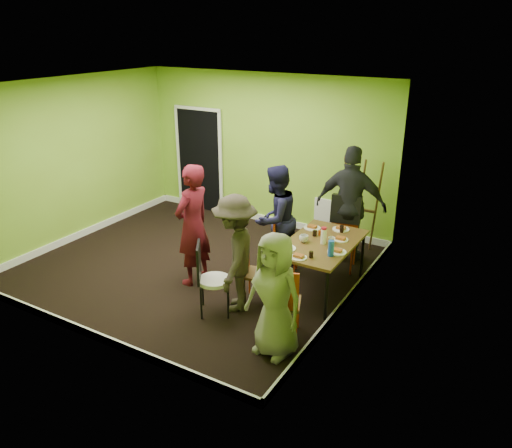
{
  "coord_description": "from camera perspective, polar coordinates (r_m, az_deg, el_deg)",
  "views": [
    {
      "loc": [
        4.42,
        -5.67,
        3.57
      ],
      "look_at": [
        1.11,
        0.0,
        0.94
      ],
      "focal_mm": 35.0,
      "sensor_mm": 36.0,
      "label": 1
    }
  ],
  "objects": [
    {
      "name": "ground",
      "position": [
        8.02,
        -6.88,
        -4.74
      ],
      "size": [
        5.0,
        5.0,
        0.0
      ],
      "primitive_type": "plane",
      "color": "black",
      "rests_on": "ground"
    },
    {
      "name": "room_walls",
      "position": [
        7.68,
        -7.16,
        2.03
      ],
      "size": [
        5.04,
        4.54,
        2.82
      ],
      "color": "#81AE2C",
      "rests_on": "ground"
    },
    {
      "name": "dining_table",
      "position": [
        7.04,
        7.43,
        -2.46
      ],
      "size": [
        0.9,
        1.5,
        0.75
      ],
      "color": "black",
      "rests_on": "ground"
    },
    {
      "name": "chair_left_far",
      "position": [
        7.57,
        2.94,
        -2.28
      ],
      "size": [
        0.45,
        0.45,
        0.86
      ],
      "rotation": [
        0.0,
        0.0,
        -1.23
      ],
      "color": "#C74112",
      "rests_on": "ground"
    },
    {
      "name": "chair_left_near",
      "position": [
        6.79,
        -0.5,
        -4.97
      ],
      "size": [
        0.45,
        0.44,
        0.9
      ],
      "rotation": [
        0.0,
        0.0,
        -1.35
      ],
      "color": "#C74112",
      "rests_on": "ground"
    },
    {
      "name": "chair_back_end",
      "position": [
        7.87,
        10.15,
        0.81
      ],
      "size": [
        0.55,
        0.62,
        1.12
      ],
      "rotation": [
        0.0,
        0.0,
        3.35
      ],
      "color": "#C74112",
      "rests_on": "ground"
    },
    {
      "name": "chair_front_end",
      "position": [
        6.0,
        3.17,
        -8.62
      ],
      "size": [
        0.51,
        0.51,
        0.94
      ],
      "rotation": [
        0.0,
        0.0,
        0.37
      ],
      "color": "#C74112",
      "rests_on": "ground"
    },
    {
      "name": "chair_bentwood",
      "position": [
        6.53,
        -5.41,
        -5.85
      ],
      "size": [
        0.53,
        0.53,
        0.99
      ],
      "rotation": [
        0.0,
        0.0,
        -1.0
      ],
      "color": "black",
      "rests_on": "ground"
    },
    {
      "name": "easel",
      "position": [
        8.26,
        12.01,
        1.82
      ],
      "size": [
        0.66,
        0.62,
        1.64
      ],
      "color": "brown",
      "rests_on": "ground"
    },
    {
      "name": "plate_near_left",
      "position": [
        7.47,
        6.43,
        -0.44
      ],
      "size": [
        0.26,
        0.26,
        0.01
      ],
      "primitive_type": "cylinder",
      "color": "white",
      "rests_on": "dining_table"
    },
    {
      "name": "plate_near_right",
      "position": [
        6.76,
        3.48,
        -2.79
      ],
      "size": [
        0.27,
        0.27,
        0.01
      ],
      "primitive_type": "cylinder",
      "color": "white",
      "rests_on": "dining_table"
    },
    {
      "name": "plate_far_back",
      "position": [
        7.48,
        9.68,
        -0.59
      ],
      "size": [
        0.25,
        0.25,
        0.01
      ],
      "primitive_type": "cylinder",
      "color": "white",
      "rests_on": "dining_table"
    },
    {
      "name": "plate_far_front",
      "position": [
        6.51,
        4.9,
        -3.83
      ],
      "size": [
        0.22,
        0.22,
        0.01
      ],
      "primitive_type": "cylinder",
      "color": "white",
      "rests_on": "dining_table"
    },
    {
      "name": "plate_wall_back",
      "position": [
        7.11,
        9.65,
        -1.78
      ],
      "size": [
        0.21,
        0.21,
        0.01
      ],
      "primitive_type": "cylinder",
      "color": "white",
      "rests_on": "dining_table"
    },
    {
      "name": "plate_wall_front",
      "position": [
        6.73,
        9.23,
        -3.17
      ],
      "size": [
        0.25,
        0.25,
        0.01
      ],
      "primitive_type": "cylinder",
      "color": "white",
      "rests_on": "dining_table"
    },
    {
      "name": "thermos",
      "position": [
        6.93,
        7.73,
        -1.42
      ],
      "size": [
        0.08,
        0.08,
        0.21
      ],
      "primitive_type": "cylinder",
      "color": "white",
      "rests_on": "dining_table"
    },
    {
      "name": "blue_bottle",
      "position": [
        6.58,
        8.57,
        -2.76
      ],
      "size": [
        0.08,
        0.08,
        0.21
      ],
      "primitive_type": "cylinder",
      "color": "blue",
      "rests_on": "dining_table"
    },
    {
      "name": "orange_bottle",
      "position": [
        7.22,
        7.29,
        -1.02
      ],
      "size": [
        0.04,
        0.04,
        0.07
      ],
      "primitive_type": "cylinder",
      "color": "#C74112",
      "rests_on": "dining_table"
    },
    {
      "name": "glass_mid",
      "position": [
        7.19,
        6.73,
        -1.04
      ],
      "size": [
        0.06,
        0.06,
        0.09
      ],
      "primitive_type": "cylinder",
      "color": "black",
      "rests_on": "dining_table"
    },
    {
      "name": "glass_back",
      "position": [
        7.37,
        9.76,
        -0.57
      ],
      "size": [
        0.06,
        0.06,
        0.1
      ],
      "primitive_type": "cylinder",
      "color": "black",
      "rests_on": "dining_table"
    },
    {
      "name": "glass_front",
      "position": [
        6.52,
        6.31,
        -3.49
      ],
      "size": [
        0.06,
        0.06,
        0.09
      ],
      "primitive_type": "cylinder",
      "color": "black",
      "rests_on": "dining_table"
    },
    {
      "name": "cup_a",
      "position": [
        6.97,
        5.49,
        -1.67
      ],
      "size": [
        0.13,
        0.13,
        0.1
      ],
      "primitive_type": "imported",
      "color": "white",
      "rests_on": "dining_table"
    },
    {
      "name": "cup_b",
      "position": [
        6.99,
        8.59,
        -1.83
      ],
      "size": [
        0.09,
        0.09,
        0.08
      ],
      "primitive_type": "imported",
      "color": "white",
      "rests_on": "dining_table"
    },
    {
      "name": "person_standing",
      "position": [
        7.2,
        -7.24,
        -0.13
      ],
      "size": [
        0.47,
        0.68,
        1.79
      ],
      "primitive_type": "imported",
      "rotation": [
        0.0,
        0.0,
        -1.64
      ],
      "color": "#500D17",
      "rests_on": "ground"
    },
    {
      "name": "person_left_far",
      "position": [
        7.55,
        2.22,
        0.58
      ],
      "size": [
        0.78,
        0.92,
        1.67
      ],
      "primitive_type": "imported",
      "rotation": [
        0.0,
        0.0,
        -1.77
      ],
      "color": "#171637",
      "rests_on": "ground"
    },
    {
      "name": "person_left_near",
      "position": [
        6.51,
        -2.39,
        -3.4
      ],
      "size": [
        0.95,
        1.18,
        1.59
      ],
      "primitive_type": "imported",
      "rotation": [
        0.0,
        0.0,
        -1.16
      ],
      "color": "#2E281E",
      "rests_on": "ground"
    },
    {
      "name": "person_back_end",
      "position": [
        7.94,
        10.78,
        2.12
      ],
      "size": [
        1.15,
        0.6,
        1.88
      ],
      "primitive_type": "imported",
      "rotation": [
        0.0,
        0.0,
        3.27
      ],
      "color": "black",
      "rests_on": "ground"
    },
    {
      "name": "person_front_end",
      "position": [
        5.65,
        2.17,
        -8.14
      ],
      "size": [
        0.8,
        0.59,
        1.5
      ],
      "primitive_type": "imported",
      "rotation": [
        0.0,
        0.0,
        -0.16
      ],
      "color": "gray",
      "rests_on": "ground"
    }
  ]
}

